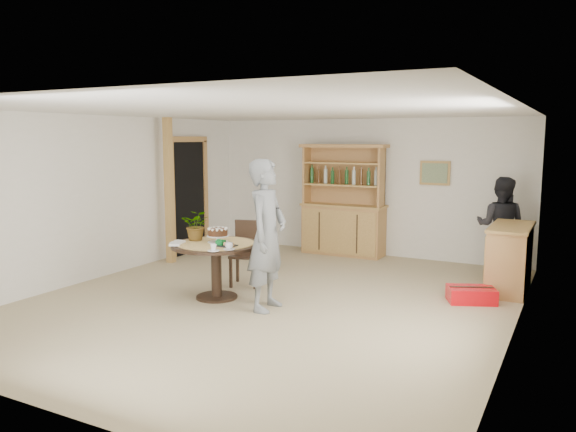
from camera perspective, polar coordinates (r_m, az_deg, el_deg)
The scene contains 17 objects.
ground at distance 7.59m, azimuth -1.62°, elevation -8.57°, with size 7.00×7.00×0.00m, color tan.
room_shell at distance 7.30m, azimuth -1.63°, elevation 4.66°, with size 6.04×7.04×2.52m.
doorway at distance 10.63m, azimuth -10.18°, elevation 2.16°, with size 0.13×1.10×2.18m.
pine_post at distance 9.85m, azimuth -11.98°, elevation 2.50°, with size 0.12×0.12×2.50m, color tan.
hutch at distance 10.44m, azimuth 5.67°, elevation -0.17°, with size 1.62×0.54×2.04m.
sideboard at distance 8.55m, azimuth 21.62°, elevation -3.99°, with size 0.54×1.26×0.94m.
dining_table at distance 7.62m, azimuth -7.32°, elevation -3.88°, with size 1.20×1.20×0.76m.
dining_chair at distance 8.32m, azimuth -4.17°, elevation -3.31°, with size 0.53×0.53×0.95m.
birthday_cake at distance 7.61m, azimuth -7.14°, elevation -1.76°, with size 0.30×0.30×0.20m.
flower_vase at distance 7.80m, azimuth -9.26°, elevation -0.92°, with size 0.38×0.33×0.42m, color #3F7233.
gift_tray at distance 7.37m, azimuth -6.53°, elevation -2.85°, with size 0.30×0.20×0.08m.
coffee_cup_a at distance 7.13m, azimuth -6.00°, elevation -3.09°, with size 0.15×0.15×0.09m.
coffee_cup_b at distance 7.06m, azimuth -7.58°, elevation -3.26°, with size 0.15×0.15×0.08m.
napkins at distance 7.59m, azimuth -11.24°, elevation -2.71°, with size 0.24×0.33×0.03m.
teen_boy at distance 7.02m, azimuth -2.14°, elevation -1.96°, with size 0.69×0.46×1.90m, color slate.
adult_person at distance 9.44m, azimuth 20.77°, elevation -0.97°, with size 0.76×0.59×1.56m, color black.
red_suitcase at distance 7.87m, azimuth 18.12°, elevation -7.61°, with size 0.71×0.60×0.21m.
Camera 1 is at (3.58, -6.34, 2.16)m, focal length 35.00 mm.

